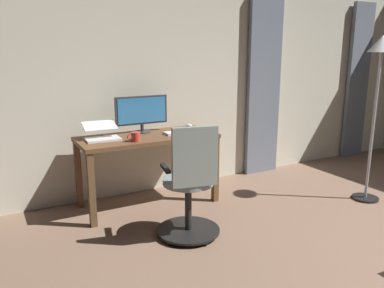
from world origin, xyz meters
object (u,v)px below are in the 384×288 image
at_px(laptop, 102,134).
at_px(computer_mouse, 189,125).
at_px(desk, 148,146).
at_px(office_chair, 190,188).
at_px(computer_monitor, 142,112).
at_px(mug_tea, 135,137).
at_px(computer_keyboard, 181,132).
at_px(floor_lamp, 379,71).

distance_m(laptop, computer_mouse, 1.07).
xyz_separation_m(desk, office_chair, (-0.02, 0.89, -0.18)).
distance_m(computer_monitor, computer_mouse, 0.61).
bearing_deg(laptop, computer_mouse, -169.07).
bearing_deg(laptop, computer_monitor, -161.72).
distance_m(computer_mouse, mug_tea, 0.89).
bearing_deg(office_chair, computer_mouse, 74.70).
relative_size(desk, laptop, 4.14).
relative_size(laptop, computer_mouse, 3.40).
relative_size(computer_keyboard, mug_tea, 2.79).
relative_size(desk, floor_lamp, 0.81).
bearing_deg(mug_tea, computer_mouse, -153.29).
bearing_deg(computer_mouse, computer_keyboard, 48.71).
height_order(laptop, mug_tea, laptop).
bearing_deg(computer_keyboard, office_chair, 67.85).
height_order(desk, office_chair, office_chair).
height_order(desk, mug_tea, mug_tea).
xyz_separation_m(computer_monitor, floor_lamp, (-2.13, 1.20, 0.43)).
bearing_deg(computer_keyboard, mug_tea, 12.84).
relative_size(laptop, mug_tea, 2.60).
bearing_deg(computer_mouse, computer_monitor, 1.92).
height_order(office_chair, mug_tea, office_chair).
xyz_separation_m(computer_monitor, mug_tea, (0.22, 0.38, -0.17)).
xyz_separation_m(office_chair, computer_mouse, (-0.58, -1.10, 0.30)).
bearing_deg(office_chair, computer_keyboard, 80.24).
relative_size(computer_monitor, mug_tea, 4.39).
relative_size(laptop, floor_lamp, 0.19).
relative_size(computer_monitor, computer_keyboard, 1.58).
height_order(computer_monitor, mug_tea, computer_monitor).
bearing_deg(floor_lamp, computer_keyboard, -27.93).
xyz_separation_m(laptop, mug_tea, (-0.26, 0.25, -0.01)).
height_order(desk, computer_monitor, computer_monitor).
bearing_deg(office_chair, desk, 103.80).
bearing_deg(computer_monitor, office_chair, 90.18).
height_order(computer_monitor, laptop, computer_monitor).
xyz_separation_m(desk, computer_mouse, (-0.60, -0.21, 0.12)).
distance_m(desk, laptop, 0.49).
distance_m(office_chair, floor_lamp, 2.33).
height_order(computer_keyboard, computer_mouse, computer_mouse).
distance_m(desk, computer_monitor, 0.38).
bearing_deg(laptop, computer_keyboard, 174.19).
bearing_deg(office_chair, computer_monitor, 102.57).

